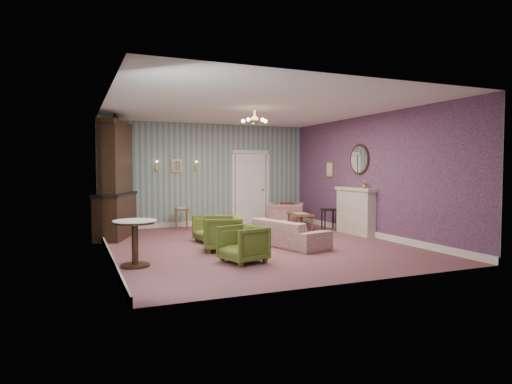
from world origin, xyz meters
name	(u,v)px	position (x,y,z in m)	size (l,w,h in m)	color
floor	(255,244)	(0.00, 0.00, 0.00)	(7.00, 7.00, 0.00)	#814B52
ceiling	(255,108)	(0.00, 0.00, 2.90)	(7.00, 7.00, 0.00)	white
wall_back	(208,175)	(0.00, 3.50, 1.45)	(6.00, 6.00, 0.00)	slate
wall_front	(351,180)	(0.00, -3.50, 1.45)	(6.00, 6.00, 0.00)	slate
wall_left	(106,178)	(-3.00, 0.00, 1.45)	(7.00, 7.00, 0.00)	slate
wall_right	(371,176)	(3.00, 0.00, 1.45)	(7.00, 7.00, 0.00)	slate
wall_right_floral	(370,176)	(2.98, 0.00, 1.45)	(7.00, 7.00, 0.00)	#A45274
door	(250,187)	(1.30, 3.46, 1.08)	(1.12, 0.12, 2.16)	white
olive_chair_a	(243,242)	(-0.89, -1.62, 0.35)	(0.68, 0.64, 0.70)	#525D20
olive_chair_b	(223,232)	(-0.86, -0.42, 0.38)	(0.73, 0.69, 0.75)	#525D20
olive_chair_c	(211,227)	(-0.77, 0.67, 0.33)	(0.64, 0.60, 0.66)	#525D20
sofa_chintz	(287,228)	(0.55, -0.43, 0.37)	(1.91, 0.56, 0.75)	#913A4A
wingback_chair	(286,211)	(2.05, 2.61, 0.43)	(0.98, 0.64, 0.86)	#913A4A
dresser	(115,176)	(-2.65, 2.12, 1.44)	(0.60, 1.73, 2.89)	black
fireplace	(355,211)	(2.86, 0.40, 0.58)	(0.30, 1.40, 1.16)	beige
mantel_vase	(365,185)	(2.84, 0.00, 1.23)	(0.15, 0.15, 0.15)	gold
oval_mirror	(359,159)	(2.96, 0.40, 1.85)	(0.04, 0.76, 0.84)	white
framed_print	(330,170)	(2.97, 1.75, 1.60)	(0.04, 0.34, 0.42)	gold
coffee_table	(300,221)	(2.00, 1.66, 0.22)	(0.48, 0.86, 0.44)	brown
side_table_black	(329,220)	(2.65, 1.27, 0.28)	(0.38, 0.38, 0.57)	black
pedestal_table	(135,243)	(-2.65, -1.24, 0.39)	(0.71, 0.71, 0.78)	black
nesting_table	(181,218)	(-0.89, 2.98, 0.30)	(0.36, 0.46, 0.60)	brown
gilt_mirror_back	(177,166)	(-0.90, 3.46, 1.70)	(0.28, 0.06, 0.36)	gold
sconce_left	(157,166)	(-1.45, 3.44, 1.70)	(0.16, 0.12, 0.30)	gold
sconce_right	(196,166)	(-0.35, 3.44, 1.70)	(0.16, 0.12, 0.30)	gold
chandelier	(255,121)	(0.00, 0.00, 2.63)	(0.56, 0.56, 0.36)	gold
burgundy_cushion	(287,209)	(2.00, 2.46, 0.48)	(0.38, 0.10, 0.38)	maroon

